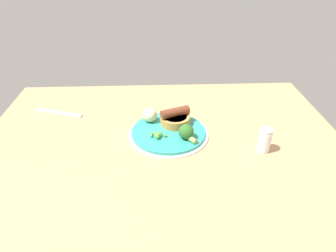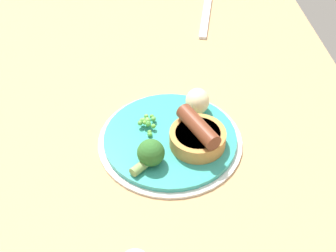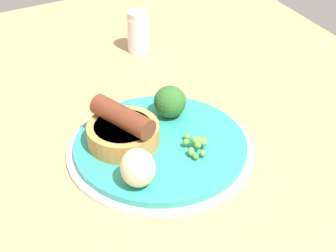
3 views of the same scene
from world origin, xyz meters
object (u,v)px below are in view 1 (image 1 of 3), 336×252
object	(u,v)px
potato_chunk_0	(149,115)
fork	(58,113)
pea_pile	(157,134)
broccoli_floret_near	(187,132)
sausage_pudding	(175,118)
salt_shaker	(264,140)
dinner_plate	(168,133)

from	to	relation	value
potato_chunk_0	fork	size ratio (longest dim) A/B	0.26
pea_pile	potato_chunk_0	bearing A→B (deg)	104.40
broccoli_floret_near	potato_chunk_0	world-z (taller)	potato_chunk_0
sausage_pudding	salt_shaker	world-z (taller)	salt_shaker
dinner_plate	potato_chunk_0	bearing A→B (deg)	134.46
dinner_plate	salt_shaker	distance (cm)	28.49
sausage_pudding	salt_shaker	bearing A→B (deg)	129.42
pea_pile	salt_shaker	xyz separation A→B (cm)	(30.14, -5.92, 1.15)
sausage_pudding	potato_chunk_0	bearing A→B (deg)	-32.98
pea_pile	sausage_pudding	bearing A→B (deg)	53.17
broccoli_floret_near	potato_chunk_0	xyz separation A→B (cm)	(-10.99, 10.10, 0.20)
potato_chunk_0	fork	xyz separation A→B (cm)	(-31.96, 8.83, -3.45)
pea_pile	fork	xyz separation A→B (cm)	(-34.34, 18.12, -2.13)
pea_pile	salt_shaker	world-z (taller)	salt_shaker
dinner_plate	potato_chunk_0	world-z (taller)	potato_chunk_0
dinner_plate	salt_shaker	world-z (taller)	salt_shaker
broccoli_floret_near	fork	xyz separation A→B (cm)	(-42.94, 18.93, -3.25)
sausage_pudding	fork	bearing A→B (deg)	-36.19
sausage_pudding	dinner_plate	bearing A→B (deg)	39.66
potato_chunk_0	salt_shaker	bearing A→B (deg)	-25.05
broccoli_floret_near	potato_chunk_0	distance (cm)	14.92
salt_shaker	potato_chunk_0	bearing A→B (deg)	154.95
dinner_plate	broccoli_floret_near	size ratio (longest dim) A/B	4.07
pea_pile	fork	world-z (taller)	pea_pile
pea_pile	potato_chunk_0	xyz separation A→B (cm)	(-2.38, 9.28, 1.32)
pea_pile	salt_shaker	distance (cm)	30.74
dinner_plate	sausage_pudding	size ratio (longest dim) A/B	2.59
dinner_plate	sausage_pudding	world-z (taller)	sausage_pudding
dinner_plate	salt_shaker	bearing A→B (deg)	-19.20
potato_chunk_0	dinner_plate	bearing A→B (deg)	-45.54
broccoli_floret_near	salt_shaker	distance (cm)	22.14
pea_pile	broccoli_floret_near	xyz separation A→B (cm)	(8.60, -0.82, 1.12)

